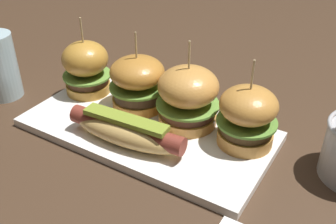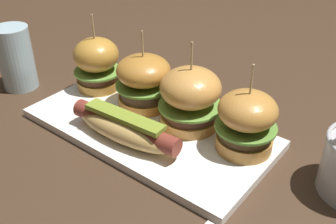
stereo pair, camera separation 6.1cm
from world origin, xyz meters
name	(u,v)px [view 1 (the left image)]	position (x,y,z in m)	size (l,w,h in m)	color
ground_plane	(147,133)	(0.00, 0.00, 0.00)	(3.00, 3.00, 0.00)	#422D1E
platter_main	(147,129)	(0.00, 0.00, 0.01)	(0.41, 0.20, 0.01)	white
hot_dog	(125,130)	(0.00, -0.05, 0.04)	(0.19, 0.06, 0.05)	#DDB161
slider_far_left	(86,67)	(-0.16, 0.04, 0.06)	(0.09, 0.09, 0.14)	#C28833
slider_center_left	(138,82)	(-0.05, 0.04, 0.06)	(0.10, 0.10, 0.14)	#BA7A30
slider_center_right	(188,96)	(0.05, 0.04, 0.06)	(0.10, 0.10, 0.14)	gold
slider_far_right	(247,116)	(0.15, 0.04, 0.06)	(0.09, 0.09, 0.14)	#C8883C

